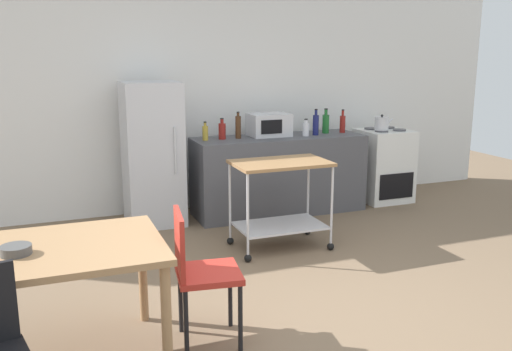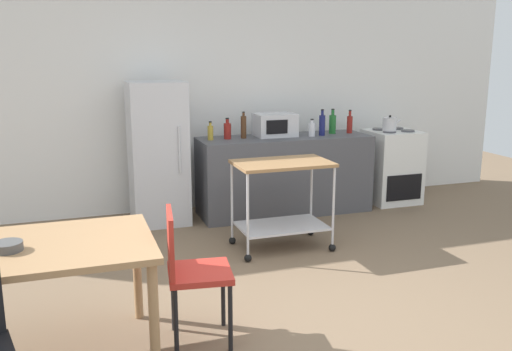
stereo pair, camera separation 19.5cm
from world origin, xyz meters
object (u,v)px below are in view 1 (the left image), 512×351
Objects in this scene: stove_oven at (383,165)px; bottle_sparkling_water at (222,131)px; microwave at (269,125)px; bottle_olive_oil at (342,123)px; kitchen_cart at (280,190)px; chair_red at (198,268)px; bottle_wine at (316,124)px; kettle at (382,123)px; refrigerator at (153,154)px; fruit_bowl at (16,250)px; bottle_hot_sauce at (306,129)px; bottle_vinegar at (238,127)px; bottle_soda at (205,133)px; bottle_soy_sauce at (326,123)px; dining_table at (32,263)px.

stove_oven is 2.19m from bottle_sparkling_water.
microwave is 0.94m from bottle_olive_oil.
chair_red is at bearing -129.59° from kitchen_cart.
bottle_wine is 0.89m from kettle.
refrigerator is at bearing 178.40° from stove_oven.
refrigerator is 2.98m from fruit_bowl.
bottle_vinegar is at bearing 172.12° from bottle_hot_sauce.
refrigerator is 0.62m from bottle_soda.
bottle_hot_sauce is at bearing 39.67° from fruit_bowl.
bottle_hot_sauce is (-1.14, -0.09, 0.53)m from stove_oven.
kitchen_cart reaches higher than fruit_bowl.
bottle_soy_sauce is (0.18, 0.10, -0.01)m from bottle_wine.
bottle_vinegar is 0.80m from bottle_hot_sauce.
bottle_sparkling_water is at bearing -177.19° from microwave.
refrigerator is at bearing 176.80° from bottle_sparkling_water.
chair_red is 1.08m from fruit_bowl.
microwave is at bearing 72.47° from kitchen_cart.
chair_red is 3.96m from kettle.
bottle_soda is (-2.32, 0.03, 0.53)m from stove_oven.
bottle_olive_oil is (2.53, 2.62, 0.49)m from chair_red.
bottle_vinegar is 1.50× the size of bottle_hot_sauce.
dining_table is 3.69m from microwave.
bottle_vinegar is 1.26× the size of kettle.
stove_oven is 1.01× the size of kitchen_cart.
bottle_soy_sauce is (0.32, 0.12, 0.04)m from bottle_hot_sauce.
bottle_soda is 0.70× the size of bottle_soy_sauce.
dining_table is 1.69× the size of chair_red.
fruit_bowl is 0.72× the size of kettle.
microwave is 0.43m from bottle_hot_sauce.
dining_table is at bearing -134.35° from microwave.
kettle is (2.00, -0.14, 0.00)m from bottle_sparkling_water.
bottle_wine is 0.40m from bottle_olive_oil.
bottle_olive_oil is (1.71, -0.02, 0.03)m from bottle_soda.
bottle_hot_sauce is 0.55m from bottle_olive_oil.
fruit_bowl is 4.78m from kettle.
stove_oven is at bearing 31.94° from fruit_bowl.
kitchen_cart is at bearing 32.88° from dining_table.
refrigerator reaches higher than stove_oven.
dining_table is 6.35× the size of bottle_sparkling_water.
bottle_soy_sauce is 1.06× the size of bottle_olive_oil.
bottle_soy_sauce is (1.50, 0.01, 0.03)m from bottle_soda.
bottle_hot_sauce is 0.35m from bottle_soy_sauce.
bottle_soy_sauce reaches higher than bottle_hot_sauce.
bottle_soda is 1.18m from bottle_hot_sauce.
kettle reaches higher than fruit_bowl.
bottle_hot_sauce reaches higher than fruit_bowl.
bottle_sparkling_water is 0.85× the size of bottle_olive_oil.
kettle is at bearing -3.70° from refrigerator.
microwave is at bearing 173.39° from kettle.
bottle_soda is 3.23m from fruit_bowl.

